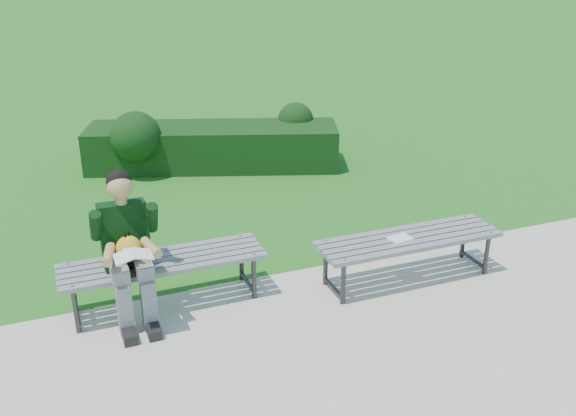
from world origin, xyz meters
TOP-DOWN VIEW (x-y plane):
  - ground at (0.00, 0.00)m, footprint 80.00×80.00m
  - walkway at (0.00, -1.75)m, footprint 30.00×3.50m
  - hedge at (0.25, 3.44)m, footprint 3.67×2.02m
  - bench_left at (-1.10, -0.15)m, footprint 1.80×0.50m
  - bench_right at (1.17, -0.54)m, footprint 1.80×0.50m
  - seated_boy at (-1.40, -0.24)m, footprint 0.56×0.76m
  - paper_sheet at (1.07, -0.54)m, footprint 0.24×0.19m

SIDE VIEW (x-z plane):
  - ground at x=0.00m, z-range 0.00..0.00m
  - walkway at x=0.00m, z-range 0.00..0.02m
  - hedge at x=0.25m, z-range -0.10..0.82m
  - bench_left at x=-1.10m, z-range 0.19..0.64m
  - bench_right at x=1.17m, z-range 0.19..0.64m
  - paper_sheet at x=1.07m, z-range 0.47..0.48m
  - seated_boy at x=-1.40m, z-range 0.06..1.37m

